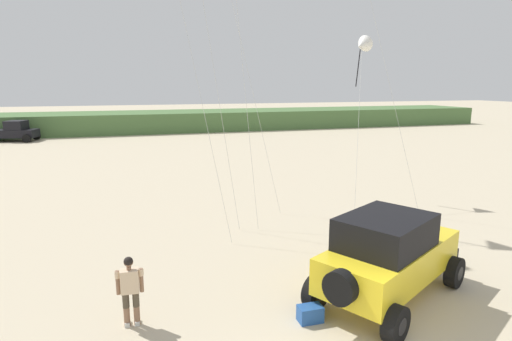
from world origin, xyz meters
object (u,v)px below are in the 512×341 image
Objects in this scene: distant_pickup at (13,132)px; kite_red_delta at (362,46)px; cooler_box at (310,314)px; person_watching at (130,287)px; jeep at (389,254)px.

kite_red_delta is (21.10, -27.40, 6.23)m from distant_pickup.
cooler_box is 13.94m from kite_red_delta.
person_watching is at bearing -74.24° from distant_pickup.
person_watching is 15.33m from kite_red_delta.
jeep is 6.35m from person_watching.
distant_pickup is (-16.54, 36.85, -0.26)m from jeep.
distant_pickup reaches higher than cooler_box.
cooler_box is at bearing -69.18° from distant_pickup.
cooler_box is (3.95, -1.06, -0.75)m from person_watching.
kite_red_delta is (10.87, 8.83, 6.23)m from person_watching.
jeep is at bearing -5.63° from person_watching.
cooler_box is 0.11× the size of distant_pickup.
cooler_box is at bearing -15.02° from person_watching.
person_watching is 2.98× the size of cooler_box.
jeep reaches higher than person_watching.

